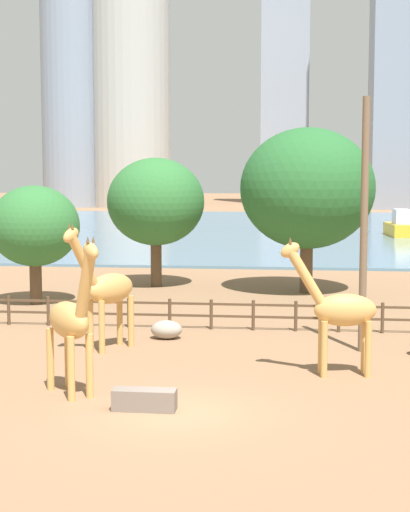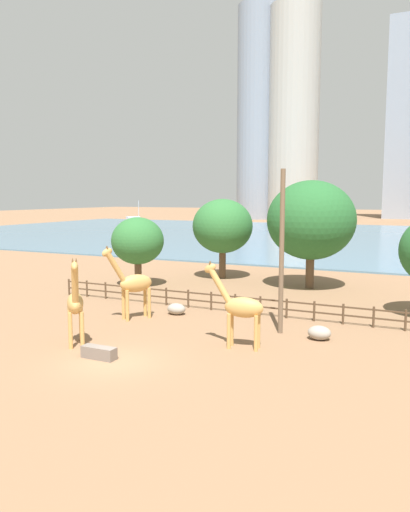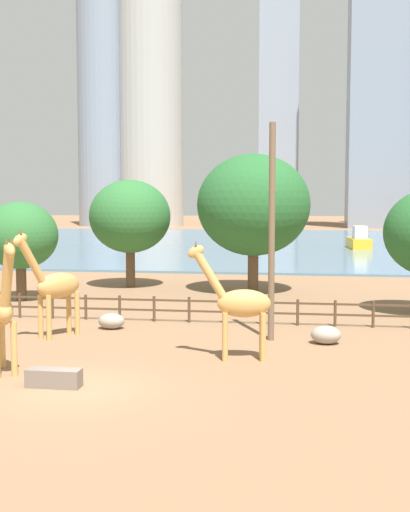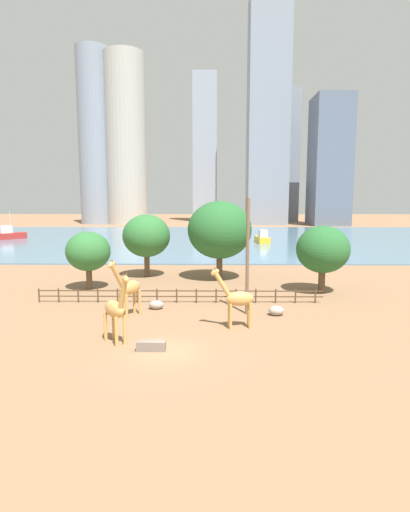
% 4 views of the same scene
% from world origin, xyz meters
% --- Properties ---
extents(ground_plane, '(400.00, 400.00, 0.00)m').
position_xyz_m(ground_plane, '(0.00, 80.00, 0.00)').
color(ground_plane, '#8C6647').
extents(harbor_water, '(180.00, 86.00, 0.20)m').
position_xyz_m(harbor_water, '(0.00, 77.00, 0.10)').
color(harbor_water, slate).
rests_on(harbor_water, ground).
extents(giraffe_tall, '(2.44, 2.66, 4.91)m').
position_xyz_m(giraffe_tall, '(-3.40, 1.39, 2.28)').
color(giraffe_tall, tan).
rests_on(giraffe_tall, ground).
extents(giraffe_companion, '(2.37, 3.24, 4.92)m').
position_xyz_m(giraffe_companion, '(-3.82, 7.53, 2.35)').
color(giraffe_companion, tan).
rests_on(giraffe_companion, ground).
extents(giraffe_young, '(3.32, 1.10, 4.59)m').
position_xyz_m(giraffe_young, '(4.71, 4.70, 2.20)').
color(giraffe_young, tan).
rests_on(giraffe_young, ground).
extents(utility_pole, '(0.28, 0.28, 9.49)m').
position_xyz_m(utility_pole, '(5.77, 8.43, 4.74)').
color(utility_pole, brown).
rests_on(utility_pole, ground).
extents(boulder_near_fence, '(1.29, 1.05, 0.79)m').
position_xyz_m(boulder_near_fence, '(8.14, 8.02, 0.39)').
color(boulder_near_fence, gray).
rests_on(boulder_near_fence, ground).
extents(boulder_by_pole, '(1.28, 1.00, 0.75)m').
position_xyz_m(boulder_by_pole, '(-1.92, 9.84, 0.38)').
color(boulder_by_pole, gray).
rests_on(boulder_by_pole, ground).
extents(feeding_trough, '(1.80, 0.60, 0.60)m').
position_xyz_m(feeding_trough, '(-0.94, 0.12, 0.30)').
color(feeding_trough, '#72665B').
rests_on(feeding_trough, ground).
extents(enclosure_fence, '(26.12, 0.14, 1.30)m').
position_xyz_m(enclosure_fence, '(-0.16, 12.00, 0.75)').
color(enclosure_fence, '#4C3826').
rests_on(enclosure_fence, ground).
extents(tree_left_large, '(7.54, 7.54, 9.29)m').
position_xyz_m(tree_left_large, '(3.87, 23.31, 5.88)').
color(tree_left_large, brown).
rests_on(tree_left_large, ground).
extents(tree_center_broad, '(5.77, 5.77, 7.67)m').
position_xyz_m(tree_center_broad, '(-5.03, 24.79, 5.05)').
color(tree_center_broad, brown).
rests_on(tree_center_broad, ground).
extents(tree_left_small, '(4.60, 4.60, 6.12)m').
position_xyz_m(tree_left_small, '(-10.04, 17.64, 4.02)').
color(tree_left_small, brown).
rests_on(tree_left_small, ground).
extents(boat_sailboat, '(6.70, 7.56, 6.73)m').
position_xyz_m(boat_sailboat, '(-46.26, 72.61, 1.32)').
color(boat_sailboat, '#B22D28').
rests_on(boat_sailboat, harbor_water).
extents(skyline_tower_needle, '(11.11, 12.28, 67.61)m').
position_xyz_m(skyline_tower_needle, '(0.40, 169.56, 33.80)').
color(skyline_tower_needle, '#939EAD').
rests_on(skyline_tower_needle, ground).
extents(skyline_tower_glass, '(16.45, 16.45, 68.28)m').
position_xyz_m(skyline_tower_glass, '(-31.69, 144.60, 34.14)').
color(skyline_tower_glass, '#ADA89E').
rests_on(skyline_tower_glass, ground).
extents(skyline_tower_short, '(13.58, 13.58, 70.49)m').
position_xyz_m(skyline_tower_short, '(-44.53, 145.10, 35.24)').
color(skyline_tower_short, gray).
rests_on(skyline_tower_short, ground).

